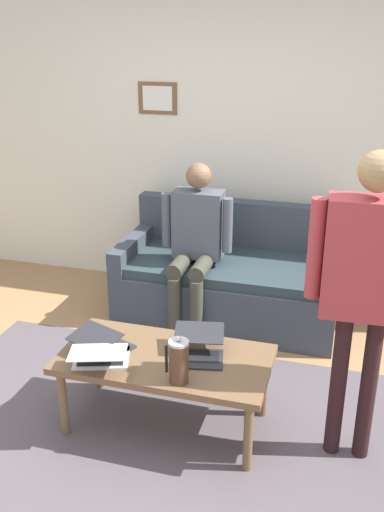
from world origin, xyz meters
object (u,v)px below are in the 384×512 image
at_px(person_standing, 367,274).
at_px(french_press, 179,361).
at_px(coffee_table, 165,364).
at_px(laptop_center, 198,349).
at_px(laptop_left, 100,356).
at_px(couch, 230,280).
at_px(laptop_right, 102,343).
at_px(person_seated, 195,238).

bearing_deg(person_standing, french_press, 16.04).
distance_m(coffee_table, laptop_center, 0.21).
bearing_deg(french_press, coffee_table, -54.85).
bearing_deg(laptop_left, coffee_table, -152.17).
distance_m(french_press, person_standing, 1.05).
bearing_deg(couch, laptop_right, 74.31).
bearing_deg(laptop_center, coffee_table, 17.30).
xyz_separation_m(laptop_left, person_seated, (-0.15, -1.42, 0.21)).
distance_m(laptop_center, french_press, 0.28).
bearing_deg(french_press, laptop_center, -96.93).
xyz_separation_m(coffee_table, person_seated, (0.17, -1.25, 0.31)).
bearing_deg(person_seated, laptop_right, 81.13).
bearing_deg(laptop_left, laptop_center, -155.81).
xyz_separation_m(laptop_right, person_seated, (-0.20, -1.28, 0.22)).
xyz_separation_m(laptop_right, person_standing, (-1.41, -0.07, 0.58)).
bearing_deg(french_press, couch, -86.73).
bearing_deg(french_press, person_seated, -77.67).
relative_size(coffee_table, person_seated, 0.94).
relative_size(laptop_left, laptop_right, 1.17).
relative_size(laptop_right, french_press, 1.38).
distance_m(laptop_center, person_standing, 1.03).
bearing_deg(person_standing, coffee_table, 2.43).
bearing_deg(laptop_right, person_standing, -177.03).
distance_m(couch, laptop_right, 1.58).
relative_size(laptop_left, person_seated, 0.34).
distance_m(coffee_table, laptop_right, 0.38).
bearing_deg(french_press, laptop_left, -5.32).
height_order(couch, person_standing, person_standing).
relative_size(coffee_table, laptop_right, 3.22).
bearing_deg(laptop_right, person_seated, -98.87).
height_order(coffee_table, laptop_left, laptop_left).
bearing_deg(couch, laptop_center, 95.19).
relative_size(laptop_center, french_press, 1.36).
bearing_deg(laptop_center, french_press, 83.07).
bearing_deg(laptop_right, french_press, 160.61).
xyz_separation_m(laptop_left, person_standing, (-1.36, -0.21, 0.57)).
relative_size(coffee_table, french_press, 4.43).
distance_m(laptop_right, french_press, 0.56).
xyz_separation_m(person_standing, person_seated, (1.21, -1.21, -0.36)).
bearing_deg(couch, coffee_table, 87.95).
relative_size(couch, person_seated, 1.34).
bearing_deg(person_standing, couch, -55.44).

